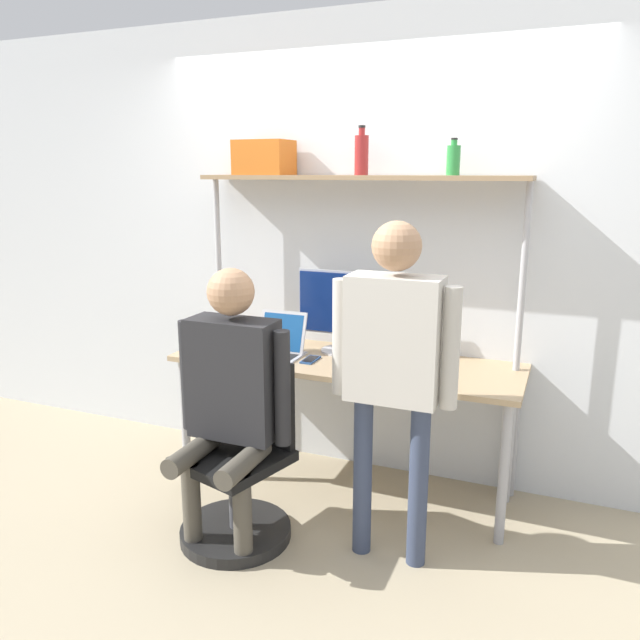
% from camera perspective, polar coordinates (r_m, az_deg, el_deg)
% --- Properties ---
extents(ground_plane, '(12.00, 12.00, 0.00)m').
position_cam_1_polar(ground_plane, '(3.55, 0.26, -17.25)').
color(ground_plane, tan).
extents(wall_back, '(8.00, 0.06, 2.70)m').
position_cam_1_polar(wall_back, '(3.73, 4.25, 6.27)').
color(wall_back, silver).
rests_on(wall_back, ground_plane).
extents(desk, '(1.96, 0.64, 0.78)m').
position_cam_1_polar(desk, '(3.55, 2.32, -4.89)').
color(desk, tan).
rests_on(desk, ground_plane).
extents(shelf_unit, '(1.86, 0.27, 1.79)m').
position_cam_1_polar(shelf_unit, '(3.54, 3.41, 9.04)').
color(shelf_unit, '#997A56').
rests_on(shelf_unit, ground_plane).
extents(monitor, '(0.54, 0.24, 0.48)m').
position_cam_1_polar(monitor, '(3.62, 2.00, 1.03)').
color(monitor, '#B7B7BC').
rests_on(monitor, desk).
extents(laptop, '(0.29, 0.25, 0.24)m').
position_cam_1_polar(laptop, '(3.62, -3.72, -2.12)').
color(laptop, '#BCBCC1').
rests_on(laptop, desk).
extents(cell_phone, '(0.07, 0.15, 0.01)m').
position_cam_1_polar(cell_phone, '(3.51, -0.88, -3.65)').
color(cell_phone, '#264C8C').
rests_on(cell_phone, desk).
extents(office_chair, '(0.57, 0.57, 0.91)m').
position_cam_1_polar(office_chair, '(3.27, -7.30, -14.69)').
color(office_chair, black).
rests_on(office_chair, ground_plane).
extents(person_seated, '(0.60, 0.47, 1.38)m').
position_cam_1_polar(person_seated, '(3.03, -8.19, -6.00)').
color(person_seated, '#4C473D').
rests_on(person_seated, ground_plane).
extents(person_standing, '(0.58, 0.22, 1.61)m').
position_cam_1_polar(person_standing, '(2.80, 6.75, -2.97)').
color(person_standing, '#38425B').
rests_on(person_standing, ground_plane).
extents(bottle_red, '(0.08, 0.08, 0.26)m').
position_cam_1_polar(bottle_red, '(3.53, 3.82, 14.89)').
color(bottle_red, maroon).
rests_on(bottle_red, shelf_unit).
extents(bottle_green, '(0.07, 0.07, 0.19)m').
position_cam_1_polar(bottle_green, '(3.40, 12.10, 14.15)').
color(bottle_green, '#2D8C3F').
rests_on(bottle_green, shelf_unit).
extents(storage_box, '(0.31, 0.24, 0.20)m').
position_cam_1_polar(storage_box, '(3.76, -5.12, 14.57)').
color(storage_box, '#D1661E').
rests_on(storage_box, shelf_unit).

